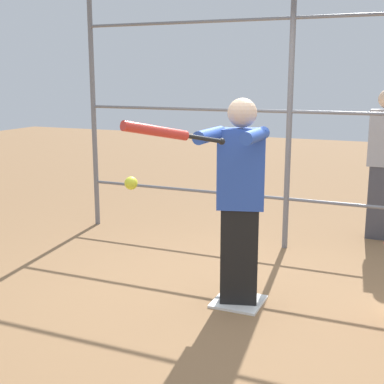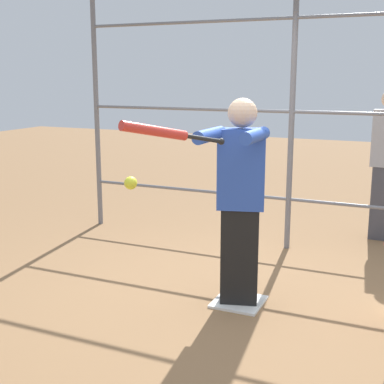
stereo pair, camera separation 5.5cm
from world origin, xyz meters
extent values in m
plane|color=olive|center=(0.00, 0.00, 0.00)|extent=(24.00, 24.00, 0.00)
cube|color=white|center=(0.00, 0.00, 0.01)|extent=(0.40, 0.40, 0.02)
cylinder|color=slate|center=(0.00, -1.60, 1.49)|extent=(0.06, 0.06, 2.97)
cylinder|color=slate|center=(2.43, -1.60, 1.49)|extent=(0.06, 0.06, 2.97)
cylinder|color=slate|center=(0.00, -1.60, 0.55)|extent=(4.85, 0.04, 0.04)
cylinder|color=slate|center=(0.00, -1.60, 1.49)|extent=(4.85, 0.04, 0.04)
cylinder|color=slate|center=(0.00, -1.60, 2.42)|extent=(4.85, 0.04, 0.04)
cube|color=black|center=(0.00, 0.00, 0.41)|extent=(0.34, 0.27, 0.81)
cube|color=#2D51B7|center=(0.00, 0.00, 1.13)|extent=(0.42, 0.31, 0.64)
sphere|color=beige|center=(0.00, 0.00, 1.57)|extent=(0.23, 0.23, 0.23)
cylinder|color=#2D51B7|center=(-0.16, 0.18, 1.42)|extent=(0.10, 0.45, 0.10)
cylinder|color=#2D51B7|center=(0.16, 0.27, 1.42)|extent=(0.10, 0.45, 0.10)
sphere|color=black|center=(0.00, 0.45, 1.40)|extent=(0.05, 0.05, 0.05)
cylinder|color=black|center=(0.07, 0.60, 1.43)|extent=(0.18, 0.31, 0.09)
cylinder|color=red|center=(0.26, 0.96, 1.51)|extent=(0.28, 0.48, 0.16)
sphere|color=yellow|center=(0.61, 0.67, 1.09)|extent=(0.10, 0.10, 0.10)
cube|color=#3F3F47|center=(-0.92, -2.38, 0.42)|extent=(0.28, 0.18, 0.85)
camera|label=1|loc=(-1.29, 3.97, 1.86)|focal=50.00mm
camera|label=2|loc=(-1.34, 3.95, 1.86)|focal=50.00mm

